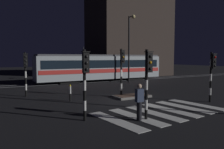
# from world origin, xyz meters

# --- Properties ---
(ground_plane) EXTENTS (120.00, 120.00, 0.00)m
(ground_plane) POSITION_xyz_m (0.00, 0.00, 0.00)
(ground_plane) COLOR black
(rail_near) EXTENTS (80.00, 0.12, 0.03)m
(rail_near) POSITION_xyz_m (0.00, 11.28, 0.01)
(rail_near) COLOR #59595E
(rail_near) RESTS_ON ground
(rail_far) EXTENTS (80.00, 0.12, 0.03)m
(rail_far) POSITION_xyz_m (0.00, 12.72, 0.01)
(rail_far) COLOR #59595E
(rail_far) RESTS_ON ground
(crosswalk_zebra) EXTENTS (7.30, 4.62, 0.02)m
(crosswalk_zebra) POSITION_xyz_m (-0.00, -3.47, 0.01)
(crosswalk_zebra) COLOR silver
(crosswalk_zebra) RESTS_ON ground
(traffic_island) EXTENTS (2.65, 1.38, 0.18)m
(traffic_island) POSITION_xyz_m (0.99, 0.91, 0.09)
(traffic_island) COLOR slate
(traffic_island) RESTS_ON ground
(traffic_light_kerb_mid_left) EXTENTS (0.36, 0.42, 3.29)m
(traffic_light_kerb_mid_left) POSITION_xyz_m (-1.68, -4.37, 2.17)
(traffic_light_kerb_mid_left) COLOR black
(traffic_light_kerb_mid_left) RESTS_ON ground
(traffic_light_median_centre) EXTENTS (0.36, 0.42, 3.54)m
(traffic_light_median_centre) POSITION_xyz_m (0.37, 1.29, 2.34)
(traffic_light_median_centre) COLOR black
(traffic_light_median_centre) RESTS_ON ground
(traffic_light_corner_far_left) EXTENTS (0.36, 0.42, 3.29)m
(traffic_light_corner_far_left) POSITION_xyz_m (-5.72, 4.94, 2.17)
(traffic_light_corner_far_left) COLOR black
(traffic_light_corner_far_left) RESTS_ON ground
(traffic_light_corner_near_right) EXTENTS (0.36, 0.42, 3.26)m
(traffic_light_corner_near_right) POSITION_xyz_m (4.52, -3.07, 2.15)
(traffic_light_corner_near_right) COLOR black
(traffic_light_corner_near_right) RESTS_ON ground
(traffic_light_corner_near_left) EXTENTS (0.36, 0.42, 3.28)m
(traffic_light_corner_near_left) POSITION_xyz_m (-4.29, -3.17, 2.16)
(traffic_light_corner_near_left) COLOR black
(traffic_light_corner_near_left) RESTS_ON ground
(street_lamp_trackside_right) EXTENTS (0.44, 1.21, 7.69)m
(street_lamp_trackside_right) POSITION_xyz_m (6.31, 9.26, 4.83)
(street_lamp_trackside_right) COLOR black
(street_lamp_trackside_right) RESTS_ON ground
(tram) EXTENTS (16.02, 2.58, 4.15)m
(tram) POSITION_xyz_m (4.03, 12.00, 1.75)
(tram) COLOR #B2BCC1
(tram) RESTS_ON ground
(pedestrian_waiting_at_kerb) EXTENTS (0.36, 0.24, 1.71)m
(pedestrian_waiting_at_kerb) POSITION_xyz_m (-2.08, -4.28, 0.88)
(pedestrian_waiting_at_kerb) COLOR black
(pedestrian_waiting_at_kerb) RESTS_ON ground
(bollard_island_edge) EXTENTS (0.12, 0.12, 1.11)m
(bollard_island_edge) POSITION_xyz_m (-3.40, 1.70, 0.56)
(bollard_island_edge) COLOR black
(bollard_island_edge) RESTS_ON ground
(building_backdrop) EXTENTS (12.20, 8.00, 13.04)m
(building_backdrop) POSITION_xyz_m (12.02, 18.33, 6.52)
(building_backdrop) COLOR #382D28
(building_backdrop) RESTS_ON ground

